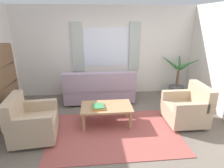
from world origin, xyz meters
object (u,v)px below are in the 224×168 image
(couch, at_px, (100,89))
(potted_plant, at_px, (177,82))
(armchair_right, at_px, (188,108))
(armchair_left, at_px, (31,122))
(bookshelf, at_px, (3,84))
(book_stack_on_table, at_px, (98,106))
(coffee_table, at_px, (107,108))

(couch, bearing_deg, potted_plant, -174.75)
(potted_plant, bearing_deg, armchair_right, -105.72)
(armchair_left, bearing_deg, bookshelf, 40.21)
(couch, xyz_separation_m, book_stack_on_table, (-0.07, -1.25, 0.10))
(armchair_right, bearing_deg, book_stack_on_table, -91.27)
(coffee_table, bearing_deg, book_stack_on_table, -161.96)
(couch, height_order, bookshelf, bookshelf)
(bookshelf, bearing_deg, coffee_table, 80.82)
(coffee_table, bearing_deg, potted_plant, 32.39)
(coffee_table, height_order, bookshelf, bookshelf)
(book_stack_on_table, bearing_deg, armchair_left, -166.30)
(couch, relative_size, coffee_table, 1.73)
(book_stack_on_table, distance_m, bookshelf, 2.12)
(armchair_right, distance_m, coffee_table, 1.80)
(armchair_left, distance_m, book_stack_on_table, 1.35)
(armchair_left, relative_size, bookshelf, 0.53)
(coffee_table, distance_m, bookshelf, 2.30)
(book_stack_on_table, bearing_deg, bookshelf, 168.44)
(armchair_right, relative_size, book_stack_on_table, 2.61)
(armchair_right, xyz_separation_m, potted_plant, (0.43, 1.52, 0.09))
(coffee_table, relative_size, potted_plant, 0.84)
(couch, distance_m, armchair_right, 2.31)
(coffee_table, height_order, book_stack_on_table, book_stack_on_table)
(armchair_right, height_order, bookshelf, bookshelf)
(coffee_table, bearing_deg, armchair_right, -3.42)
(armchair_right, xyz_separation_m, bookshelf, (-4.01, 0.47, 0.54))
(couch, bearing_deg, coffee_table, 95.32)
(potted_plant, bearing_deg, couch, -174.75)
(couch, xyz_separation_m, armchair_right, (1.91, -1.30, -0.01))
(book_stack_on_table, distance_m, potted_plant, 2.82)
(bookshelf, bearing_deg, armchair_left, 44.89)
(armchair_right, xyz_separation_m, coffee_table, (-1.80, 0.11, 0.03))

